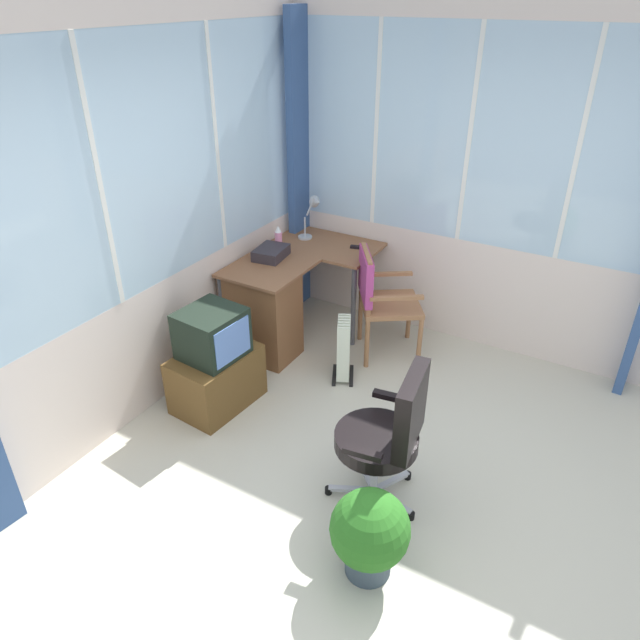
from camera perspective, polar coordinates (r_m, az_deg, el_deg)
ground at (r=3.75m, az=6.24°, el=-18.83°), size 5.45×4.97×0.06m
north_window_panel at (r=3.97m, az=-20.14°, el=7.41°), size 4.45×0.07×2.76m
east_window_panel at (r=4.87m, az=18.53°, el=11.70°), size 0.07×3.97×2.76m
curtain_corner at (r=5.44m, az=-1.98°, el=14.46°), size 0.31×0.07×2.66m
desk at (r=4.93m, az=-5.17°, el=1.19°), size 1.32×0.95×0.78m
desk_lamp at (r=5.32m, az=-0.60°, el=10.74°), size 0.24×0.21×0.39m
tv_remote at (r=5.15m, az=3.83°, el=7.14°), size 0.08×0.16×0.02m
spray_bottle at (r=5.11m, az=-4.10°, el=8.03°), size 0.06×0.06×0.22m
paper_tray at (r=4.96m, az=-4.83°, el=6.60°), size 0.33×0.27×0.09m
wooden_armchair at (r=4.82m, az=5.56°, el=2.88°), size 0.67×0.67×0.95m
office_chair at (r=3.44m, az=6.85°, el=-10.79°), size 0.61×0.57×0.96m
tv_on_stand at (r=4.38m, az=-10.26°, el=-4.32°), size 0.67×0.49×0.80m
space_heater at (r=4.66m, az=2.34°, el=-2.70°), size 0.33×0.27×0.53m
potted_plant at (r=3.25m, az=4.91°, el=-20.10°), size 0.43×0.43×0.54m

